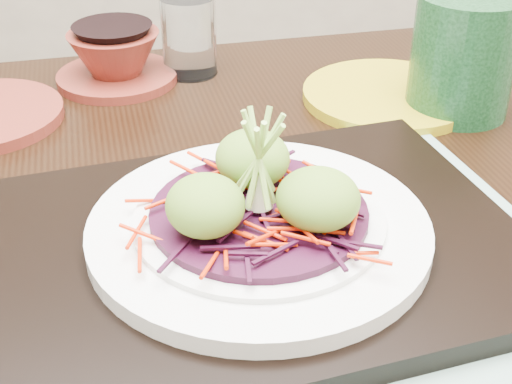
{
  "coord_description": "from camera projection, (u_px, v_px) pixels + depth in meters",
  "views": [
    {
      "loc": [
        -0.0,
        -0.62,
        1.12
      ],
      "look_at": [
        0.05,
        -0.15,
        0.82
      ],
      "focal_mm": 50.0,
      "sensor_mm": 36.0,
      "label": 1
    }
  ],
  "objects": [
    {
      "name": "cabbage_bed",
      "position": [
        259.0,
        213.0,
        0.55
      ],
      "size": [
        0.17,
        0.17,
        0.01
      ],
      "primitive_type": "cylinder",
      "color": "#370B24",
      "rests_on": "white_plate"
    },
    {
      "name": "yellow_plate",
      "position": [
        388.0,
        95.0,
        0.83
      ],
      "size": [
        0.24,
        0.24,
        0.01
      ],
      "primitive_type": "cylinder",
      "rotation": [
        0.0,
        0.0,
        0.22
      ],
      "color": "#A18C11",
      "rests_on": "dining_table"
    },
    {
      "name": "guacamole_scoops",
      "position": [
        259.0,
        187.0,
        0.53
      ],
      "size": [
        0.15,
        0.13,
        0.05
      ],
      "color": "olive",
      "rests_on": "cabbage_bed"
    },
    {
      "name": "serving_tray",
      "position": [
        259.0,
        246.0,
        0.56
      ],
      "size": [
        0.46,
        0.38,
        0.02
      ],
      "primitive_type": "cube",
      "rotation": [
        0.0,
        0.0,
        0.2
      ],
      "color": "black",
      "rests_on": "placemat"
    },
    {
      "name": "dining_table",
      "position": [
        229.0,
        298.0,
        0.68
      ],
      "size": [
        1.33,
        0.97,
        0.77
      ],
      "rotation": [
        0.0,
        0.0,
        0.13
      ],
      "color": "black",
      "rests_on": "ground"
    },
    {
      "name": "placemat",
      "position": [
        259.0,
        257.0,
        0.57
      ],
      "size": [
        0.53,
        0.45,
        0.0
      ],
      "primitive_type": "cube",
      "rotation": [
        0.0,
        0.0,
        0.2
      ],
      "color": "gray",
      "rests_on": "dining_table"
    },
    {
      "name": "white_plate",
      "position": [
        259.0,
        227.0,
        0.55
      ],
      "size": [
        0.27,
        0.27,
        0.02
      ],
      "color": "white",
      "rests_on": "serving_tray"
    },
    {
      "name": "water_glass",
      "position": [
        189.0,
        36.0,
        0.87
      ],
      "size": [
        0.08,
        0.08,
        0.1
      ],
      "primitive_type": "cylinder",
      "rotation": [
        0.0,
        0.0,
        -0.25
      ],
      "color": "white",
      "rests_on": "dining_table"
    },
    {
      "name": "scallion_garnish",
      "position": [
        259.0,
        163.0,
        0.52
      ],
      "size": [
        0.06,
        0.06,
        0.09
      ],
      "primitive_type": null,
      "color": "#96CA50",
      "rests_on": "cabbage_bed"
    },
    {
      "name": "terracotta_bowl_set",
      "position": [
        116.0,
        60.0,
        0.86
      ],
      "size": [
        0.18,
        0.18,
        0.06
      ],
      "rotation": [
        0.0,
        0.0,
        0.29
      ],
      "color": "maroon",
      "rests_on": "dining_table"
    },
    {
      "name": "green_jar",
      "position": [
        463.0,
        55.0,
        0.77
      ],
      "size": [
        0.12,
        0.12,
        0.13
      ],
      "primitive_type": "cylinder",
      "rotation": [
        0.0,
        0.0,
        -0.06
      ],
      "color": "#1D512A",
      "rests_on": "dining_table"
    },
    {
      "name": "carrot_julienne",
      "position": [
        259.0,
        204.0,
        0.54
      ],
      "size": [
        0.21,
        0.21,
        0.01
      ],
      "primitive_type": null,
      "color": "red",
      "rests_on": "cabbage_bed"
    }
  ]
}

